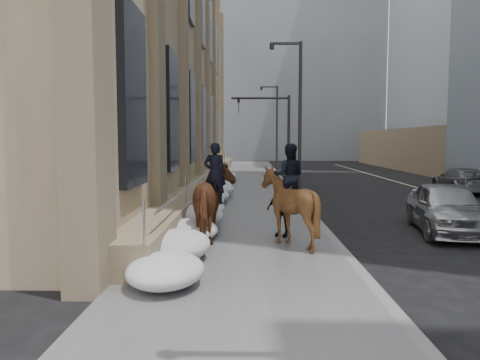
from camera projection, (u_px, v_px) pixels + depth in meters
name	position (u px, v px, depth m)	size (l,w,h in m)	color
ground	(240.00, 264.00, 11.00)	(140.00, 140.00, 0.00)	black
sidewalk	(244.00, 204.00, 20.95)	(5.00, 80.00, 0.12)	#59595B
curb	(303.00, 204.00, 20.91)	(0.24, 80.00, 0.12)	slate
lane_line	(480.00, 206.00, 20.77)	(0.15, 70.00, 0.01)	#BFB78C
limestone_building	(164.00, 47.00, 30.21)	(6.10, 44.00, 18.00)	#9F8268
bg_building_mid	(274.00, 65.00, 69.49)	(30.00, 12.00, 28.00)	slate
bg_building_far	(213.00, 99.00, 81.97)	(24.00, 12.00, 20.00)	gray
streetlight_mid	(297.00, 108.00, 24.50)	(1.71, 0.24, 8.00)	#2D2D30
streetlight_far	(275.00, 122.00, 44.42)	(1.71, 0.24, 8.00)	#2D2D30
traffic_signal	(276.00, 124.00, 32.53)	(4.10, 0.22, 6.00)	#2D2D30
snow_bank	(209.00, 200.00, 19.06)	(1.70, 18.10, 0.76)	silver
mounted_horse_left	(215.00, 200.00, 13.05)	(1.18, 2.54, 2.72)	#562E19
mounted_horse_right	(289.00, 202.00, 12.41)	(1.94, 2.12, 2.70)	#4A2D15
pedestrian	(282.00, 210.00, 13.54)	(0.91, 0.38, 1.55)	black
car_silver	(447.00, 208.00, 14.62)	(1.89, 4.71, 1.60)	#A4A6AC
car_grey	(461.00, 180.00, 25.73)	(1.94, 4.77, 1.38)	slate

